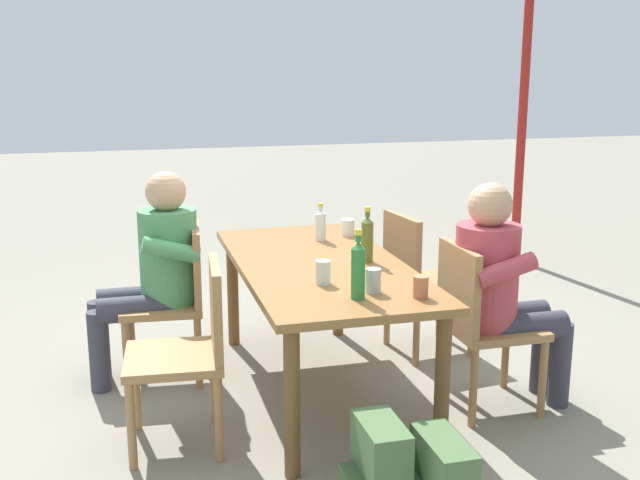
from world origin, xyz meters
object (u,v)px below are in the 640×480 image
at_px(chair_far_left, 418,276).
at_px(cup_white, 348,227).
at_px(cup_terracotta, 421,287).
at_px(dining_table, 320,278).
at_px(cup_glass, 323,272).
at_px(chair_near_right, 191,345).
at_px(backpack_by_near_side, 378,478).
at_px(person_in_white_shirt, 155,266).
at_px(person_in_plaid_shirt, 500,285).
at_px(bottle_clear, 321,224).
at_px(chair_far_right, 479,318).
at_px(lamp_post, 528,31).
at_px(cup_steel, 373,281).
at_px(bottle_olive, 367,238).
at_px(chair_near_left, 176,294).
at_px(bottle_green, 358,269).

relative_size(chair_far_left, cup_white, 8.75).
xyz_separation_m(chair_far_left, cup_terracotta, (1.11, -0.45, 0.29)).
relative_size(dining_table, cup_glass, 15.92).
relative_size(chair_near_right, backpack_by_near_side, 2.00).
relative_size(chair_far_left, person_in_white_shirt, 0.74).
bearing_deg(person_in_white_shirt, person_in_plaid_shirt, 63.96).
distance_m(person_in_white_shirt, bottle_clear, 0.98).
relative_size(bottle_clear, cup_terracotta, 2.25).
xyz_separation_m(dining_table, chair_far_right, (0.41, 0.72, -0.15)).
bearing_deg(cup_terracotta, lamp_post, 144.08).
height_order(cup_terracotta, lamp_post, lamp_post).
bearing_deg(cup_glass, cup_steel, 43.96).
bearing_deg(bottle_olive, person_in_white_shirt, -113.25).
xyz_separation_m(person_in_plaid_shirt, backpack_by_near_side, (0.86, -0.95, -0.45)).
height_order(cup_terracotta, backpack_by_near_side, cup_terracotta).
bearing_deg(dining_table, backpack_by_near_side, -5.09).
bearing_deg(backpack_by_near_side, dining_table, 174.91).
distance_m(bottle_olive, cup_white, 0.63).
xyz_separation_m(chair_near_right, cup_steel, (0.17, 0.82, 0.29)).
height_order(chair_near_right, cup_glass, chair_near_right).
distance_m(chair_far_right, person_in_white_shirt, 1.76).
bearing_deg(cup_terracotta, bottle_clear, -173.24).
distance_m(cup_terracotta, cup_white, 1.28).
relative_size(chair_far_left, bottle_clear, 3.92).
bearing_deg(bottle_olive, dining_table, -102.73).
relative_size(chair_near_left, lamp_post, 0.31).
bearing_deg(cup_glass, chair_far_right, 88.63).
xyz_separation_m(bottle_olive, cup_steel, (0.53, -0.15, -0.07)).
relative_size(bottle_green, cup_terracotta, 3.20).
height_order(chair_far_left, bottle_green, bottle_green).
bearing_deg(cup_terracotta, person_in_plaid_shirt, 118.38).
xyz_separation_m(dining_table, cup_white, (-0.57, 0.32, 0.13)).
height_order(bottle_olive, cup_steel, bottle_olive).
xyz_separation_m(dining_table, bottle_olive, (0.05, 0.24, 0.21)).
distance_m(dining_table, cup_steel, 0.60).
xyz_separation_m(chair_near_left, cup_white, (-0.17, 1.05, 0.29)).
relative_size(dining_table, person_in_plaid_shirt, 1.53).
bearing_deg(chair_near_left, lamp_post, 120.59).
distance_m(bottle_clear, cup_glass, 0.90).
bearing_deg(cup_white, dining_table, -29.83).
bearing_deg(cup_steel, chair_far_right, 105.36).
bearing_deg(cup_steel, lamp_post, 140.64).
relative_size(chair_near_right, person_in_white_shirt, 0.74).
bearing_deg(lamp_post, dining_table, -47.01).
relative_size(chair_far_right, cup_terracotta, 8.80).
relative_size(bottle_green, cup_glass, 2.78).
distance_m(chair_far_right, person_in_plaid_shirt, 0.20).
distance_m(bottle_green, cup_white, 1.26).
relative_size(cup_glass, cup_steel, 1.02).
bearing_deg(chair_far_left, person_in_white_shirt, -90.35).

